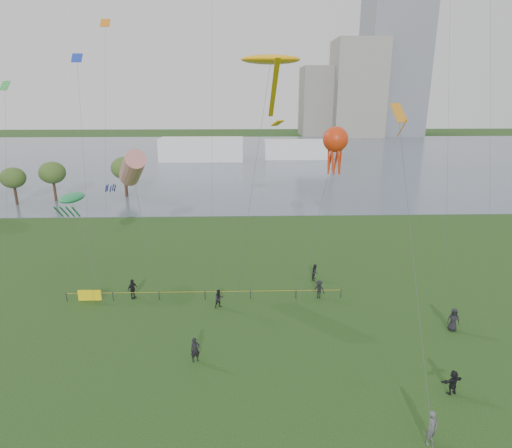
{
  "coord_description": "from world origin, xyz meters",
  "views": [
    {
      "loc": [
        -0.91,
        -20.5,
        17.35
      ],
      "look_at": [
        0.0,
        10.0,
        8.0
      ],
      "focal_mm": 30.0,
      "sensor_mm": 36.0,
      "label": 1
    }
  ],
  "objects_px": {
    "kite_flyer": "(432,428)",
    "kite_octopus": "(335,140)",
    "fence": "(135,295)",
    "kite_stingray": "(271,60)"
  },
  "relations": [
    {
      "from": "kite_flyer",
      "to": "kite_octopus",
      "type": "bearing_deg",
      "value": 63.01
    },
    {
      "from": "kite_flyer",
      "to": "kite_stingray",
      "type": "xyz_separation_m",
      "value": [
        -7.27,
        19.22,
        18.93
      ]
    },
    {
      "from": "kite_flyer",
      "to": "kite_octopus",
      "type": "height_order",
      "value": "kite_octopus"
    },
    {
      "from": "fence",
      "to": "kite_flyer",
      "type": "relative_size",
      "value": 12.6
    },
    {
      "from": "fence",
      "to": "kite_octopus",
      "type": "bearing_deg",
      "value": 5.94
    },
    {
      "from": "fence",
      "to": "kite_octopus",
      "type": "distance_m",
      "value": 21.72
    },
    {
      "from": "kite_flyer",
      "to": "kite_octopus",
      "type": "xyz_separation_m",
      "value": [
        -1.85,
        18.3,
        12.63
      ]
    },
    {
      "from": "fence",
      "to": "kite_flyer",
      "type": "height_order",
      "value": "kite_flyer"
    },
    {
      "from": "kite_stingray",
      "to": "kite_flyer",
      "type": "bearing_deg",
      "value": -92.05
    },
    {
      "from": "kite_stingray",
      "to": "kite_octopus",
      "type": "xyz_separation_m",
      "value": [
        5.42,
        -0.92,
        -6.29
      ]
    }
  ]
}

